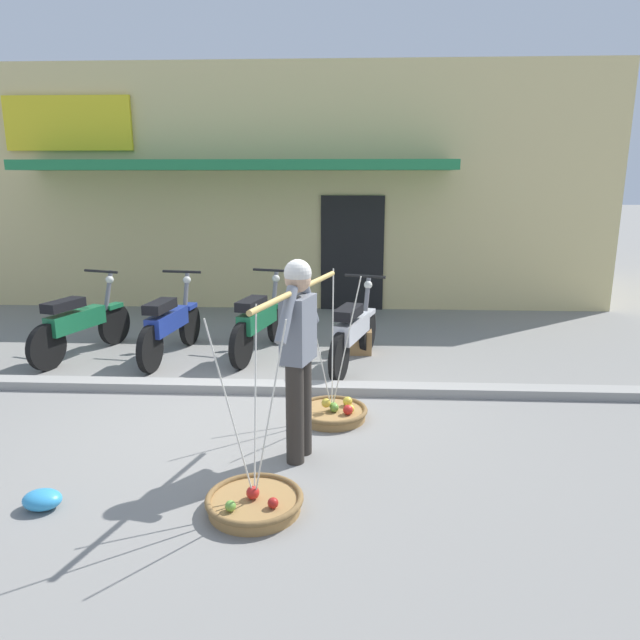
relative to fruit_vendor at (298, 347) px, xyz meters
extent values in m
plane|color=gray|center=(-0.59, 0.85, -0.98)|extent=(90.00, 90.00, 0.00)
cube|color=gray|center=(-0.59, 1.55, -0.93)|extent=(20.00, 0.24, 0.10)
cylinder|color=#2D2823|center=(0.03, 0.09, -0.55)|extent=(0.15, 0.15, 0.86)
cylinder|color=#2D2823|center=(-0.03, -0.09, -0.55)|extent=(0.15, 0.15, 0.86)
cube|color=slate|center=(0.00, 0.00, 0.15)|extent=(0.29, 0.38, 0.54)
sphere|color=tan|center=(0.00, 0.00, 0.56)|extent=(0.21, 0.21, 0.21)
sphere|color=silver|center=(0.00, 0.00, 0.61)|extent=(0.22, 0.22, 0.22)
cylinder|color=slate|center=(0.07, 0.23, 0.32)|extent=(0.18, 0.35, 0.43)
cylinder|color=slate|center=(-0.07, -0.23, 0.32)|extent=(0.18, 0.35, 0.43)
cylinder|color=tan|center=(0.00, 0.00, 0.47)|extent=(0.54, 1.68, 0.04)
cylinder|color=#9E7542|center=(0.25, 0.83, -0.93)|extent=(0.66, 0.66, 0.09)
torus|color=brown|center=(0.25, 0.83, -0.88)|extent=(0.71, 0.71, 0.05)
sphere|color=#62983A|center=(0.28, 0.79, -0.84)|extent=(0.09, 0.09, 0.09)
sphere|color=#74B445|center=(0.27, 0.83, -0.85)|extent=(0.08, 0.08, 0.08)
sphere|color=gold|center=(0.41, 0.95, -0.84)|extent=(0.10, 0.10, 0.10)
sphere|color=yellow|center=(0.43, 0.77, -0.85)|extent=(0.08, 0.08, 0.08)
sphere|color=gold|center=(0.20, 0.77, -0.79)|extent=(0.09, 0.09, 0.09)
sphere|color=red|center=(0.41, 0.73, -0.84)|extent=(0.10, 0.10, 0.10)
cylinder|color=silver|center=(0.25, 0.98, -0.21)|extent=(0.01, 0.32, 1.36)
cylinder|color=silver|center=(0.12, 0.76, -0.21)|extent=(0.27, 0.16, 1.36)
cylinder|color=silver|center=(0.38, 0.76, -0.21)|extent=(0.27, 0.16, 1.36)
cylinder|color=#9E7542|center=(-0.25, -0.83, -0.93)|extent=(0.66, 0.66, 0.09)
torus|color=brown|center=(-0.25, -0.83, -0.88)|extent=(0.71, 0.71, 0.05)
sphere|color=#69A33E|center=(-0.39, -1.00, -0.85)|extent=(0.08, 0.08, 0.08)
sphere|color=red|center=(-0.26, -0.83, -0.84)|extent=(0.09, 0.09, 0.09)
sphere|color=#AB1F1B|center=(-0.10, -0.94, -0.85)|extent=(0.08, 0.08, 0.08)
cylinder|color=silver|center=(-0.25, -0.68, -0.21)|extent=(0.01, 0.32, 1.36)
cylinder|color=silver|center=(-0.38, -0.91, -0.21)|extent=(0.27, 0.16, 1.36)
cylinder|color=silver|center=(-0.12, -0.91, -0.21)|extent=(0.27, 0.16, 1.36)
cylinder|color=black|center=(-2.91, 3.34, -0.69)|extent=(0.25, 0.58, 0.58)
cylinder|color=black|center=(-3.29, 2.16, -0.69)|extent=(0.25, 0.58, 0.58)
cube|color=#19663D|center=(-2.91, 3.34, -0.43)|extent=(0.22, 0.31, 0.06)
cube|color=#19663D|center=(-3.13, 2.66, -0.47)|extent=(0.46, 0.92, 0.24)
cube|color=black|center=(-3.18, 2.48, -0.23)|extent=(0.38, 0.60, 0.12)
cylinder|color=slate|center=(-2.94, 3.25, -0.30)|extent=(0.15, 0.30, 0.76)
cylinder|color=black|center=(-2.96, 3.17, 0.09)|extent=(0.53, 0.20, 0.04)
sphere|color=silver|center=(-2.91, 3.32, -0.05)|extent=(0.11, 0.11, 0.11)
cylinder|color=black|center=(-1.84, 3.38, -0.69)|extent=(0.15, 0.59, 0.58)
cylinder|color=black|center=(-1.99, 2.15, -0.69)|extent=(0.15, 0.59, 0.58)
cube|color=navy|center=(-1.84, 3.38, -0.43)|extent=(0.17, 0.30, 0.06)
cube|color=navy|center=(-1.93, 2.66, -0.47)|extent=(0.31, 0.92, 0.24)
cube|color=black|center=(-1.95, 2.48, -0.23)|extent=(0.29, 0.58, 0.12)
cylinder|color=slate|center=(-1.85, 3.28, -0.30)|extent=(0.10, 0.30, 0.76)
cylinder|color=black|center=(-1.86, 3.20, 0.09)|extent=(0.54, 0.10, 0.04)
sphere|color=silver|center=(-1.84, 3.36, -0.05)|extent=(0.11, 0.11, 0.11)
cylinder|color=black|center=(-0.62, 3.56, -0.69)|extent=(0.22, 0.58, 0.58)
cylinder|color=black|center=(-0.92, 2.35, -0.69)|extent=(0.22, 0.58, 0.58)
cube|color=#19663D|center=(-0.62, 3.56, -0.43)|extent=(0.20, 0.31, 0.06)
cube|color=#19663D|center=(-0.79, 2.86, -0.47)|extent=(0.41, 0.92, 0.24)
cube|color=black|center=(-0.83, 2.68, -0.23)|extent=(0.35, 0.60, 0.12)
cylinder|color=slate|center=(-0.64, 3.46, -0.30)|extent=(0.13, 0.30, 0.76)
cylinder|color=black|center=(-0.66, 3.38, 0.09)|extent=(0.53, 0.17, 0.04)
sphere|color=silver|center=(-0.62, 3.54, -0.05)|extent=(0.11, 0.11, 0.11)
cylinder|color=black|center=(0.66, 3.12, -0.69)|extent=(0.25, 0.58, 0.58)
cylinder|color=black|center=(0.30, 1.94, -0.69)|extent=(0.25, 0.58, 0.58)
cube|color=silver|center=(0.66, 3.12, -0.43)|extent=(0.22, 0.31, 0.06)
cube|color=silver|center=(0.45, 2.43, -0.47)|extent=(0.45, 0.92, 0.24)
cube|color=black|center=(0.40, 2.26, -0.23)|extent=(0.37, 0.60, 0.12)
cylinder|color=slate|center=(0.63, 3.03, -0.30)|extent=(0.14, 0.30, 0.76)
cylinder|color=black|center=(0.61, 2.95, 0.09)|extent=(0.53, 0.19, 0.04)
sphere|color=silver|center=(0.66, 3.10, -0.05)|extent=(0.11, 0.11, 0.11)
cube|color=#DBC684|center=(-1.50, 8.29, 1.12)|extent=(13.00, 5.00, 4.20)
cube|color=#237F47|center=(-1.50, 5.29, 1.52)|extent=(7.15, 1.00, 0.16)
cube|color=yellow|center=(-4.42, 5.74, 2.22)|extent=(2.20, 0.08, 0.90)
cube|color=black|center=(0.45, 5.77, 0.02)|extent=(1.10, 0.06, 2.00)
ellipsoid|color=#3393D1|center=(-1.78, -0.89, -0.91)|extent=(0.28, 0.22, 0.14)
cube|color=olive|center=(0.50, 3.11, -0.82)|extent=(0.44, 0.36, 0.32)
camera|label=1|loc=(0.41, -4.58, 1.35)|focal=33.08mm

